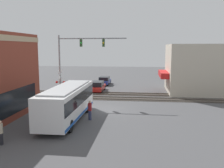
% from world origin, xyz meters
% --- Properties ---
extents(ground_plane, '(120.00, 120.00, 0.00)m').
position_xyz_m(ground_plane, '(0.00, 0.00, 0.00)').
color(ground_plane, '#4C4C4F').
extents(shop_building, '(8.68, 10.02, 6.97)m').
position_xyz_m(shop_building, '(12.10, -11.88, 3.47)').
color(shop_building, beige).
rests_on(shop_building, ground).
extents(city_bus, '(10.02, 2.59, 3.08)m').
position_xyz_m(city_bus, '(-4.06, 2.80, 1.69)').
color(city_bus, white).
rests_on(city_bus, ground).
extents(traffic_signal_gantry, '(0.42, 8.39, 7.99)m').
position_xyz_m(traffic_signal_gantry, '(4.71, 4.17, 5.80)').
color(traffic_signal_gantry, gray).
rests_on(traffic_signal_gantry, ground).
extents(crossing_signal, '(1.41, 1.18, 3.81)m').
position_xyz_m(crossing_signal, '(4.02, 6.15, 2.30)').
color(crossing_signal, gray).
rests_on(crossing_signal, ground).
extents(rail_track_near, '(2.60, 60.00, 0.15)m').
position_xyz_m(rail_track_near, '(6.00, 0.00, 0.03)').
color(rail_track_near, '#332D28').
rests_on(rail_track_near, ground).
extents(rail_track_far, '(2.60, 60.00, 0.15)m').
position_xyz_m(rail_track_far, '(9.20, 0.00, 0.03)').
color(rail_track_far, '#332D28').
rests_on(rail_track_far, ground).
extents(parked_car_red, '(4.77, 1.82, 1.50)m').
position_xyz_m(parked_car_red, '(11.08, 2.80, 0.70)').
color(parked_car_red, '#B21E19').
rests_on(parked_car_red, ground).
extents(parked_car_blue, '(4.51, 1.82, 1.43)m').
position_xyz_m(parked_car_blue, '(17.96, 2.80, 0.67)').
color(parked_car_blue, navy).
rests_on(parked_car_blue, ground).
extents(pedestrian_near_bus, '(0.34, 0.34, 1.79)m').
position_xyz_m(pedestrian_near_bus, '(-3.76, 0.83, 0.92)').
color(pedestrian_near_bus, '#2D3351').
rests_on(pedestrian_near_bus, ground).
extents(pedestrian_by_lamp, '(0.34, 0.34, 1.68)m').
position_xyz_m(pedestrian_by_lamp, '(-10.22, 5.56, 0.86)').
color(pedestrian_by_lamp, black).
rests_on(pedestrian_by_lamp, ground).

